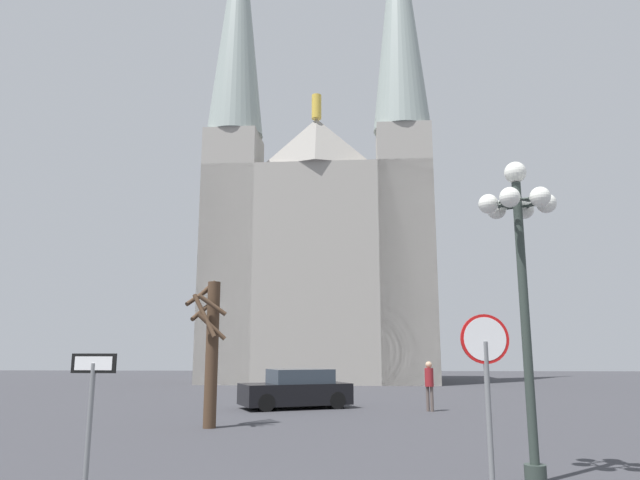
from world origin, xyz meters
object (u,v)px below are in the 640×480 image
(one_way_arrow_sign, at_px, (91,409))
(pedestrian_walking, at_px, (429,381))
(parked_car_near_black, at_px, (296,390))
(street_lamp, at_px, (520,250))
(stop_sign, at_px, (486,371))
(bare_tree, at_px, (211,346))
(cathedral, at_px, (320,224))

(one_way_arrow_sign, bearing_deg, pedestrian_walking, 64.57)
(parked_car_near_black, relative_size, pedestrian_walking, 2.54)
(street_lamp, bearing_deg, stop_sign, -124.76)
(one_way_arrow_sign, bearing_deg, bare_tree, 92.71)
(one_way_arrow_sign, height_order, parked_car_near_black, one_way_arrow_sign)
(street_lamp, bearing_deg, bare_tree, 136.55)
(street_lamp, xyz_separation_m, parked_car_near_black, (-5.06, 12.65, -3.24))
(parked_car_near_black, xyz_separation_m, pedestrian_walking, (5.00, -0.98, 0.39))
(one_way_arrow_sign, height_order, bare_tree, bare_tree)
(parked_car_near_black, bearing_deg, pedestrian_walking, -11.09)
(bare_tree, bearing_deg, street_lamp, -43.45)
(stop_sign, bearing_deg, cathedral, 96.67)
(street_lamp, bearing_deg, parked_car_near_black, 111.79)
(bare_tree, distance_m, pedestrian_walking, 8.68)
(cathedral, height_order, one_way_arrow_sign, cathedral)
(cathedral, distance_m, street_lamp, 32.88)
(cathedral, bearing_deg, bare_tree, -94.85)
(bare_tree, bearing_deg, one_way_arrow_sign, -87.29)
(cathedral, xyz_separation_m, street_lamp, (4.96, -31.60, -7.58))
(stop_sign, distance_m, one_way_arrow_sign, 5.63)
(stop_sign, xyz_separation_m, one_way_arrow_sign, (-5.57, -0.63, -0.50))
(bare_tree, bearing_deg, pedestrian_walking, 35.31)
(stop_sign, relative_size, one_way_arrow_sign, 1.27)
(one_way_arrow_sign, xyz_separation_m, street_lamp, (6.65, 2.20, 2.56))
(cathedral, relative_size, parked_car_near_black, 8.46)
(cathedral, height_order, street_lamp, cathedral)
(cathedral, distance_m, bare_tree, 26.63)
(street_lamp, distance_m, pedestrian_walking, 12.01)
(cathedral, height_order, stop_sign, cathedral)
(street_lamp, relative_size, bare_tree, 1.30)
(street_lamp, height_order, bare_tree, street_lamp)
(one_way_arrow_sign, relative_size, bare_tree, 0.49)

